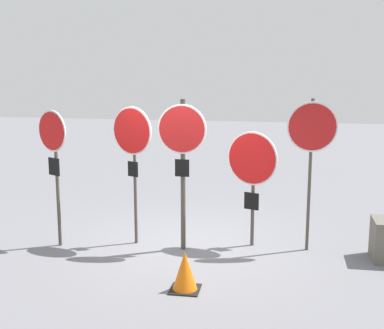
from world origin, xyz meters
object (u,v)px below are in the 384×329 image
at_px(stop_sign_3, 252,165).
at_px(traffic_cone_0, 185,271).
at_px(stop_sign_0, 53,146).
at_px(stop_sign_2, 182,147).
at_px(stop_sign_4, 312,137).
at_px(stop_sign_1, 132,141).

relative_size(stop_sign_3, traffic_cone_0, 3.53).
xyz_separation_m(stop_sign_0, stop_sign_3, (3.33, 0.57, -0.33)).
relative_size(stop_sign_0, stop_sign_2, 0.93).
xyz_separation_m(stop_sign_2, stop_sign_4, (2.11, 0.32, 0.17)).
height_order(stop_sign_4, traffic_cone_0, stop_sign_4).
distance_m(stop_sign_2, stop_sign_4, 2.14).
bearing_deg(traffic_cone_0, stop_sign_2, 101.89).
relative_size(stop_sign_1, stop_sign_4, 0.94).
distance_m(stop_sign_3, traffic_cone_0, 2.45).
bearing_deg(traffic_cone_0, stop_sign_0, 150.45).
relative_size(stop_sign_3, stop_sign_4, 0.78).
bearing_deg(stop_sign_4, traffic_cone_0, -137.46).
bearing_deg(stop_sign_1, traffic_cone_0, -31.03).
xyz_separation_m(stop_sign_1, stop_sign_2, (0.90, -0.17, -0.05)).
xyz_separation_m(stop_sign_0, stop_sign_4, (4.29, 0.50, 0.19)).
relative_size(stop_sign_0, traffic_cone_0, 4.16).
distance_m(stop_sign_0, stop_sign_4, 4.33).
bearing_deg(stop_sign_2, stop_sign_3, 21.60).
bearing_deg(stop_sign_3, stop_sign_4, 18.05).
distance_m(stop_sign_1, stop_sign_3, 2.09).
bearing_deg(stop_sign_0, stop_sign_1, 43.69).
distance_m(stop_sign_0, stop_sign_2, 2.20).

